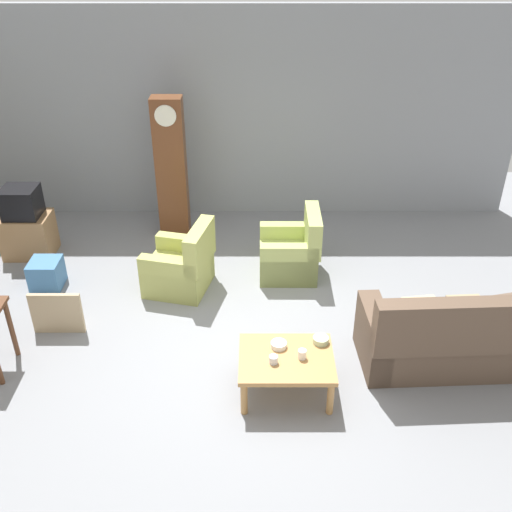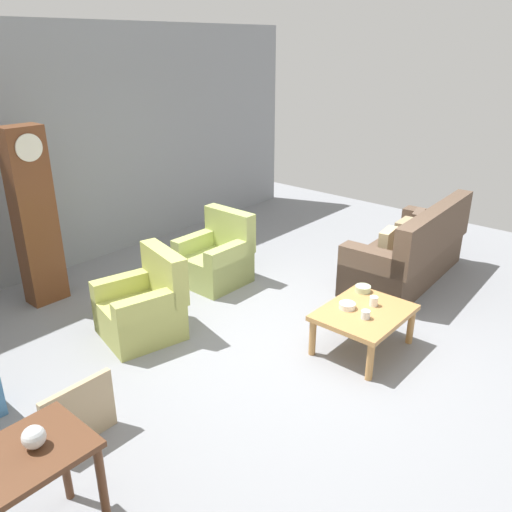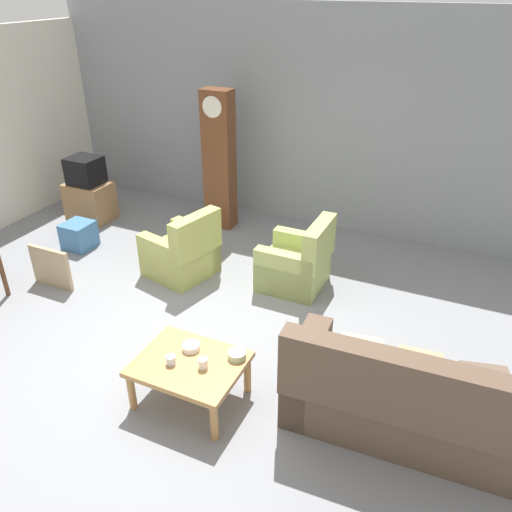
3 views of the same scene
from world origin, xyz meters
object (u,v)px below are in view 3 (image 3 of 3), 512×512
Objects in this scene: armchair_olive_near at (182,254)px; cup_white_porcelain at (203,363)px; grandfather_clock at (219,161)px; cup_blue_rimmed at (171,360)px; tv_crt at (85,170)px; framed_picture_leaning at (51,268)px; armchair_olive_far at (297,264)px; storage_box_blue at (79,235)px; coffee_table_wood at (190,367)px; bowl_white_stacked at (191,347)px; tv_stand_cabinet at (90,201)px; bowl_shallow_green at (237,355)px; couch_floral at (411,403)px.

armchair_olive_near reaches higher than cup_white_porcelain.
grandfather_clock is (-0.27, 1.57, 0.75)m from armchair_olive_near.
tv_crt is at bearing 139.92° from cup_blue_rimmed.
framed_picture_leaning is 6.10× the size of cup_white_porcelain.
armchair_olive_far is 2.28× the size of storage_box_blue.
grandfather_clock is at bearing 18.70° from tv_crt.
coffee_table_wood is 10.88× the size of cup_blue_rimmed.
cup_blue_rimmed is (2.93, -2.04, 0.29)m from storage_box_blue.
armchair_olive_far reaches higher than framed_picture_leaning.
armchair_olive_far is 5.59× the size of bowl_white_stacked.
tv_crt is 5.44× the size of cup_blue_rimmed.
coffee_table_wood reaches higher than storage_box_blue.
bowl_white_stacked is at bearing -96.69° from armchair_olive_far.
tv_crt reaches higher than coffee_table_wood.
tv_stand_cabinet reaches higher than bowl_shallow_green.
tv_crt is 2.92× the size of bowl_white_stacked.
cup_white_porcelain is at bearing -53.40° from armchair_olive_near.
storage_box_blue is at bearing -134.68° from grandfather_clock.
couch_floral reaches higher than bowl_shallow_green.
couch_floral reaches higher than bowl_white_stacked.
tv_crt is 4.71m from bowl_shallow_green.
tv_stand_cabinet is at bearing 172.09° from armchair_olive_far.
tv_crt is 4.39m from bowl_white_stacked.
armchair_olive_near is 2.51m from tv_crt.
tv_crt reaches higher than storage_box_blue.
bowl_shallow_green is at bearing -45.70° from armchair_olive_near.
tv_crt is 1.19× the size of storage_box_blue.
grandfather_clock is 12.76× the size of bowl_white_stacked.
coffee_table_wood is 3.64m from storage_box_blue.
armchair_olive_near reaches higher than tv_stand_cabinet.
coffee_table_wood is 2.38× the size of storage_box_blue.
couch_floral is at bearing -7.08° from framed_picture_leaning.
cup_blue_rimmed is (1.15, -2.00, 0.18)m from armchair_olive_near.
framed_picture_leaning is 1.07m from storage_box_blue.
couch_floral is at bearing -17.22° from storage_box_blue.
couch_floral is at bearing 12.31° from coffee_table_wood.
cup_white_porcelain is (-1.74, -0.43, 0.13)m from couch_floral.
armchair_olive_near is 9.61× the size of cup_white_porcelain.
couch_floral is at bearing -23.62° from tv_stand_cabinet.
tv_crt is (0.00, 0.00, 0.52)m from tv_stand_cabinet.
couch_floral is 1.99m from bowl_white_stacked.
armchair_olive_far is at bearing 132.63° from couch_floral.
framed_picture_leaning is 2.72m from cup_blue_rimmed.
grandfather_clock reaches higher than coffee_table_wood.
coffee_table_wood is 9.76× the size of cup_white_porcelain.
storage_box_blue is at bearing 149.08° from bowl_white_stacked.
armchair_olive_far reaches higher than tv_stand_cabinet.
tv_crt is at bearing 0.00° from tv_stand_cabinet.
cup_blue_rimmed is (-0.29, -0.07, -0.01)m from cup_white_porcelain.
tv_stand_cabinet is 4.06× the size of bowl_shallow_green.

